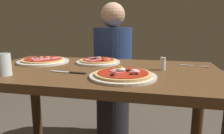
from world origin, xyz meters
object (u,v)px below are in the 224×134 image
Objects in this scene: pizza_across_right at (98,61)px; knife at (70,72)px; dining_table at (97,91)px; water_glass_near at (4,66)px; diner_person at (113,77)px; pizza_across_left at (43,61)px; pizza_foreground at (123,75)px; salt_shaker at (163,64)px; fork at (192,66)px.

pizza_across_right reaches higher than knife.
water_glass_near is (-0.38, -0.24, 0.17)m from dining_table.
dining_table is 0.65m from diner_person.
pizza_across_right is at bearing 79.44° from knife.
pizza_foreground is at bearing -26.44° from pizza_across_left.
pizza_across_left is 4.73× the size of salt_shaker.
pizza_across_right is (0.35, 0.05, 0.00)m from pizza_across_left.
water_glass_near is (0.01, -0.36, 0.03)m from pizza_across_left.
salt_shaker reaches higher than pizza_across_left.
pizza_across_right is 1.38× the size of knife.
pizza_foreground is 2.91× the size of water_glass_near.
pizza_foreground is 0.26× the size of diner_person.
pizza_foreground is 0.39m from pizza_across_right.
fork is at bearing 4.65° from pizza_across_left.
water_glass_near is at bearing -171.77° from pizza_foreground.
pizza_foreground reaches higher than pizza_across_left.
water_glass_near is 0.97m from diner_person.
water_glass_near is 1.54× the size of salt_shaker.
diner_person reaches higher than pizza_across_left.
salt_shaker is (0.72, 0.29, -0.01)m from water_glass_near.
pizza_across_left is 0.90m from fork.
fork is 2.33× the size of salt_shaker.
water_glass_near reaches higher than pizza_foreground.
knife is 0.48m from salt_shaker.
pizza_foreground is 0.62m from pizza_across_left.
salt_shaker is 0.06× the size of diner_person.
pizza_across_right reaches higher than dining_table.
pizza_foreground is at bearing 105.59° from diner_person.
knife is at bearing -152.56° from fork.
dining_table is 0.20m from knife.
fork reaches higher than dining_table.
water_glass_near is at bearing -147.63° from dining_table.
fork is at bearing 25.83° from water_glass_near.
fork is (0.55, 0.02, -0.01)m from pizza_across_right.
salt_shaker is at bearing -5.55° from pizza_across_left.
pizza_across_right is at bearing 122.77° from pizza_foreground.
salt_shaker is (0.44, 0.17, 0.03)m from knife.
diner_person is (0.34, 0.52, -0.22)m from pizza_across_left.
diner_person is (-0.22, 0.80, -0.22)m from pizza_foreground.
salt_shaker is at bearing 21.54° from water_glass_near.
dining_table is at bearing 32.37° from water_glass_near.
pizza_foreground is 0.27m from salt_shaker.
water_glass_near reaches higher than pizza_across_right.
salt_shaker is (0.18, 0.21, 0.02)m from pizza_foreground.
salt_shaker reaches higher than knife.
water_glass_near reaches higher than dining_table.
water_glass_near is 0.78m from salt_shaker.
fork is (0.90, 0.07, -0.01)m from pizza_across_left.
pizza_across_right is at bearing 8.71° from pizza_across_left.
dining_table is 19.33× the size of salt_shaker.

